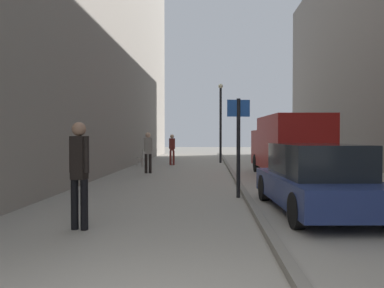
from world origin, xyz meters
name	(u,v)px	position (x,y,z in m)	size (l,w,h in m)	color
ground_plane	(194,177)	(0.00, 12.00, 0.00)	(80.00, 80.00, 0.00)	gray
kerb_strip	(234,176)	(1.58, 12.00, 0.06)	(0.16, 40.00, 0.12)	slate
pedestrian_main_foreground	(148,150)	(-2.06, 13.42, 1.03)	(0.35, 0.24, 1.78)	black
pedestrian_mid_block	(79,168)	(-1.62, 3.62, 1.08)	(0.37, 0.25, 1.86)	black
pedestrian_far_crossing	(172,147)	(-1.48, 17.98, 0.99)	(0.34, 0.22, 1.71)	maroon
delivery_van	(288,145)	(3.73, 12.25, 1.28)	(2.27, 5.64, 2.38)	maroon
parked_car	(316,179)	(2.89, 5.33, 0.71)	(2.03, 4.29, 1.45)	navy
street_sign_post	(238,139)	(1.38, 7.12, 1.55)	(0.60, 0.12, 2.60)	black
lamp_post	(221,118)	(1.27, 19.84, 2.72)	(0.28, 0.28, 4.76)	black
cafe_chair_near_window	(144,156)	(-2.89, 16.91, 0.55)	(0.60, 0.60, 0.94)	#B7B2A8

